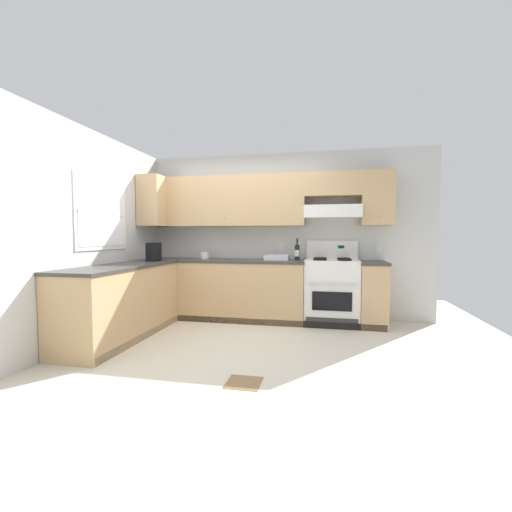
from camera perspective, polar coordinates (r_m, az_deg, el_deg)
The scene contains 11 objects.
ground_plane at distance 4.18m, azimuth -6.28°, elevation -14.33°, with size 7.04×7.04×0.00m, color beige.
floor_accent_tile at distance 3.16m, azimuth -2.05°, elevation -20.20°, with size 0.30×0.30×0.01m, color olive.
wall_back at distance 5.39m, azimuth 2.65°, elevation 5.59°, with size 4.68×0.57×2.55m.
wall_left at distance 4.91m, azimuth -23.52°, elevation 3.95°, with size 0.47×4.00×2.55m.
counter_back_run at distance 5.25m, azimuth -2.36°, elevation -5.62°, with size 3.60×0.65×0.91m.
counter_left_run at distance 4.59m, azimuth -21.37°, elevation -7.11°, with size 0.63×1.91×0.91m.
stove at distance 5.10m, azimuth 12.42°, elevation -5.64°, with size 0.76×0.62×1.20m.
wine_bottle at distance 5.16m, azimuth 6.83°, elevation 0.82°, with size 0.07×0.07×0.33m.
bowl at distance 5.14m, azimuth 3.48°, elevation -0.38°, with size 0.36×0.27×0.08m.
bucket at distance 5.11m, azimuth -16.59°, elevation 0.73°, with size 0.23×0.23×0.26m.
paper_towel_roll at distance 5.48m, azimuth -8.45°, elevation 0.10°, with size 0.13×0.13×0.10m.
Camera 1 is at (1.23, -3.79, 1.26)m, focal length 24.16 mm.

